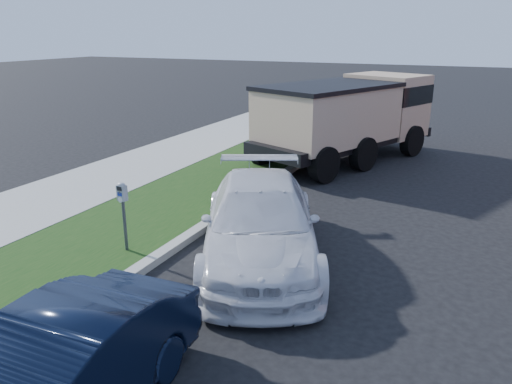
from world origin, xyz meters
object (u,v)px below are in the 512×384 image
at_px(parking_meter, 123,202).
at_px(white_wagon, 261,220).
at_px(navy_sedan, 51,383).
at_px(dump_truck, 350,114).

xyz_separation_m(parking_meter, white_wagon, (2.37, 1.09, -0.37)).
xyz_separation_m(white_wagon, navy_sedan, (-0.13, -5.05, -0.08)).
bearing_deg(parking_meter, navy_sedan, -53.90).
distance_m(white_wagon, navy_sedan, 5.06).
height_order(navy_sedan, dump_truck, dump_truck).
bearing_deg(parking_meter, white_wagon, 31.16).
xyz_separation_m(parking_meter, dump_truck, (1.87, 9.44, 0.41)).
distance_m(parking_meter, white_wagon, 2.64).
bearing_deg(navy_sedan, parking_meter, 116.58).
distance_m(navy_sedan, dump_truck, 13.44).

